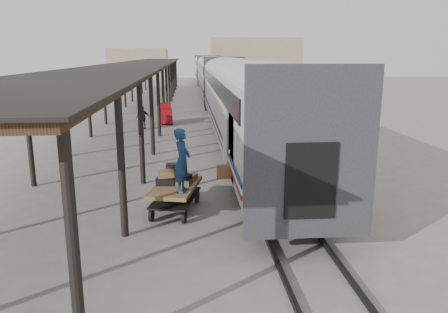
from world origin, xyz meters
name	(u,v)px	position (x,y,z in m)	size (l,w,h in m)	color
ground	(176,209)	(0.00, 0.00, 0.00)	(160.00, 160.00, 0.00)	slate
train	(214,75)	(3.19, 33.79, 2.69)	(3.45, 76.01, 4.01)	silver
canopy	(142,65)	(-3.40, 24.00, 4.00)	(4.90, 64.30, 4.15)	#422B19
rails	(214,99)	(3.20, 34.00, 0.06)	(1.54, 150.00, 0.12)	black
building_far	(254,58)	(14.00, 78.00, 4.00)	(18.00, 10.00, 8.00)	tan
building_left	(139,63)	(-10.00, 82.00, 3.00)	(12.00, 8.00, 6.00)	tan
baggage_cart	(175,192)	(-0.01, -0.18, 0.65)	(1.75, 2.62, 0.86)	brown
suitcase_stack	(175,176)	(-0.04, 0.15, 1.06)	(1.34, 1.09, 0.57)	#313133
luggage_tug	(165,115)	(-1.26, 17.80, 0.66)	(1.14, 1.72, 1.45)	maroon
porter	(182,160)	(0.24, -0.83, 1.82)	(0.70, 0.46, 1.91)	navy
pedestrian	(143,118)	(-2.59, 15.65, 0.76)	(0.90, 0.37, 1.53)	black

